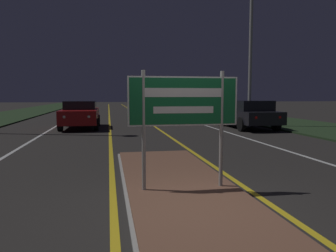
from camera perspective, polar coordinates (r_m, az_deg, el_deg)
The scene contains 13 objects.
ground_plane at distance 5.27m, azimuth 4.48°, elevation -13.86°, with size 160.00×160.00×0.00m, color #282623.
median_island at distance 5.94m, azimuth 2.64°, elevation -11.21°, with size 2.08×7.78×0.10m.
verge_right at distance 27.11m, azimuth 13.15°, elevation 1.65°, with size 5.00×100.00×0.08m.
centre_line_yellow_left at distance 29.86m, azimuth -10.21°, elevation 1.97°, with size 0.12×70.00×0.01m.
centre_line_yellow_right at distance 29.97m, azimuth -5.49°, elevation 2.04°, with size 0.12×70.00×0.01m.
lane_line_white_left at distance 30.00m, azimuth -15.89°, elevation 1.87°, with size 0.12×70.00×0.01m.
lane_line_white_right at distance 30.36m, azimuth 0.10°, elevation 2.11°, with size 0.12×70.00×0.01m.
edge_line_white_left at distance 30.44m, azimuth -21.52°, elevation 1.74°, with size 0.10×70.00×0.01m.
edge_line_white_right at distance 31.04m, azimuth 5.56°, elevation 2.16°, with size 0.10×70.00×0.01m.
highway_sign at distance 5.69m, azimuth 2.72°, elevation 3.39°, with size 1.94×0.07×2.06m.
car_receding_0 at distance 17.71m, azimuth 13.64°, elevation 2.14°, with size 2.02×4.81×1.47m.
car_receding_1 at distance 27.03m, azimuth 5.45°, elevation 3.18°, with size 1.84×4.30×1.33m.
car_approaching_0 at distance 17.90m, azimuth -14.99°, elevation 2.07°, with size 1.93×4.38×1.44m.
Camera 1 is at (-1.28, -4.81, 1.74)m, focal length 35.00 mm.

